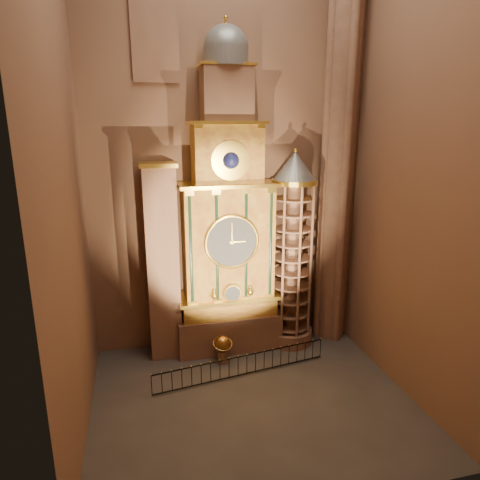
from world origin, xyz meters
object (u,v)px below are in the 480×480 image
object	(u,v)px
astronomical_clock	(228,230)
celestial_globe	(223,346)
portrait_tower	(163,263)
stair_turret	(292,253)
iron_railing	(243,366)

from	to	relation	value
astronomical_clock	celestial_globe	bearing A→B (deg)	-112.44
portrait_tower	stair_turret	world-z (taller)	stair_turret
astronomical_clock	stair_turret	bearing A→B (deg)	-4.30
portrait_tower	iron_railing	world-z (taller)	portrait_tower
portrait_tower	stair_turret	distance (m)	6.91
astronomical_clock	stair_turret	size ratio (longest dim) A/B	1.55
astronomical_clock	iron_railing	bearing A→B (deg)	-89.24
stair_turret	celestial_globe	bearing A→B (deg)	-162.88
stair_turret	iron_railing	xyz separation A→B (m)	(-3.46, -2.81, -4.69)
astronomical_clock	portrait_tower	xyz separation A→B (m)	(-3.40, 0.02, -1.53)
astronomical_clock	celestial_globe	world-z (taller)	astronomical_clock
astronomical_clock	iron_railing	size ratio (longest dim) A/B	1.90
celestial_globe	iron_railing	bearing A→B (deg)	-66.23
portrait_tower	celestial_globe	world-z (taller)	portrait_tower
stair_turret	astronomical_clock	bearing A→B (deg)	175.70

